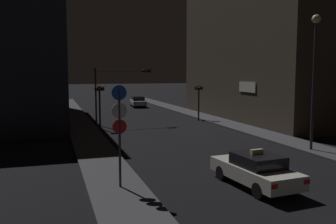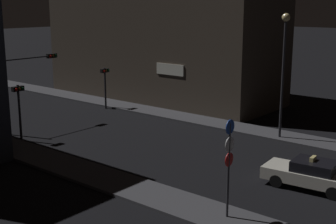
{
  "view_description": "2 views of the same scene",
  "coord_description": "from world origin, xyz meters",
  "views": [
    {
      "loc": [
        -8.98,
        -6.3,
        4.81
      ],
      "look_at": [
        -1.73,
        16.54,
        2.24
      ],
      "focal_mm": 39.5,
      "sensor_mm": 36.0,
      "label": 1
    },
    {
      "loc": [
        -21.9,
        -1.3,
        8.8
      ],
      "look_at": [
        -0.59,
        16.27,
        2.41
      ],
      "focal_mm": 50.44,
      "sensor_mm": 36.0,
      "label": 2
    }
  ],
  "objects": [
    {
      "name": "far_car",
      "position": [
        2.63,
        44.16,
        0.73
      ],
      "size": [
        2.2,
        4.59,
        1.42
      ],
      "color": "#B7B7BC",
      "rests_on": "ground_plane"
    },
    {
      "name": "sidewalk_left",
      "position": [
        -6.53,
        29.42,
        0.08
      ],
      "size": [
        2.39,
        62.85,
        0.16
      ],
      "primitive_type": "cube",
      "color": "#424247",
      "rests_on": "ground_plane"
    },
    {
      "name": "sign_pole_left",
      "position": [
        -6.39,
        8.3,
        2.69
      ],
      "size": [
        0.63,
        0.1,
        4.16
      ],
      "color": "#2D2D33",
      "rests_on": "sidewalk_left"
    },
    {
      "name": "traffic_light_overhead",
      "position": [
        -3.03,
        27.71,
        3.83
      ],
      "size": [
        5.24,
        0.42,
        5.22
      ],
      "color": "#2D2D33",
      "rests_on": "ground_plane"
    },
    {
      "name": "building_facade_right",
      "position": [
        11.92,
        27.35,
        9.77
      ],
      "size": [
        8.47,
        22.29,
        19.54
      ],
      "color": "#473D33",
      "rests_on": "ground_plane"
    },
    {
      "name": "traffic_light_left_kerb",
      "position": [
        -5.08,
        25.02,
        2.66
      ],
      "size": [
        0.8,
        0.42,
        3.7
      ],
      "color": "#2D2D33",
      "rests_on": "ground_plane"
    },
    {
      "name": "traffic_light_right_kerb",
      "position": [
        5.08,
        27.82,
        2.53
      ],
      "size": [
        0.8,
        0.42,
        3.51
      ],
      "color": "#2D2D33",
      "rests_on": "ground_plane"
    },
    {
      "name": "taxi",
      "position": [
        -0.87,
        7.07,
        0.74
      ],
      "size": [
        2.2,
        4.59,
        1.62
      ],
      "color": "silver",
      "rests_on": "ground_plane"
    },
    {
      "name": "street_lamp_near_block",
      "position": [
        6.0,
        12.12,
        5.62
      ],
      "size": [
        0.52,
        0.52,
        8.03
      ],
      "color": "#2D2D33",
      "rests_on": "sidewalk_right"
    },
    {
      "name": "building_facade_left",
      "position": [
        -11.13,
        34.33,
        5.48
      ],
      "size": [
        6.89,
        24.99,
        10.96
      ],
      "color": "#282D38",
      "rests_on": "ground_plane"
    },
    {
      "name": "sidewalk_right",
      "position": [
        6.53,
        29.42,
        0.08
      ],
      "size": [
        2.39,
        62.85,
        0.16
      ],
      "primitive_type": "cube",
      "color": "#424247",
      "rests_on": "ground_plane"
    }
  ]
}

